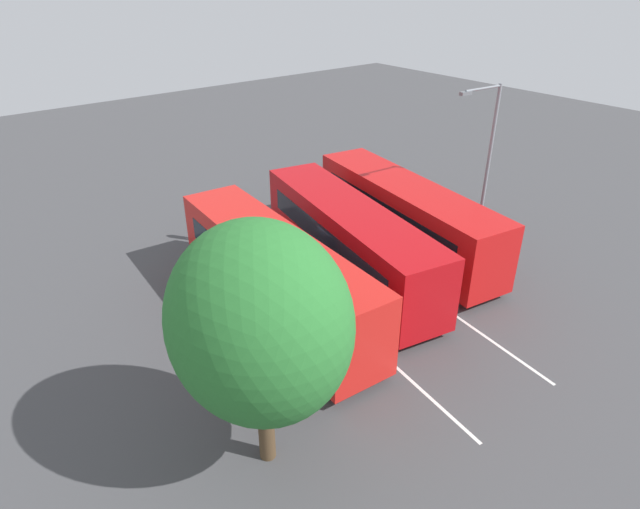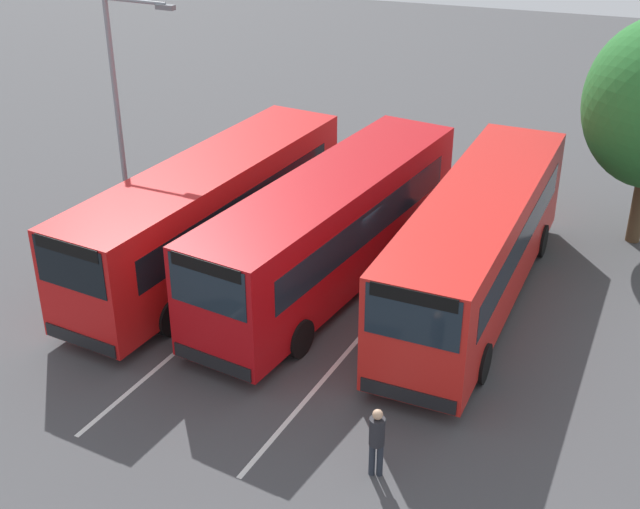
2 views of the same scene
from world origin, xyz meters
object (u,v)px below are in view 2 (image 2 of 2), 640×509
at_px(bus_center_left, 331,227).
at_px(bus_center_right, 477,244).
at_px(street_lamp, 123,102).
at_px(pedestrian, 377,437).
at_px(bus_far_left, 210,212).

bearing_deg(bus_center_left, bus_center_right, 106.47).
distance_m(bus_center_right, street_lamp, 11.35).
distance_m(pedestrian, street_lamp, 13.82).
xyz_separation_m(bus_far_left, bus_center_left, (-0.21, 3.62, 0.00)).
bearing_deg(street_lamp, bus_far_left, -17.28).
height_order(bus_far_left, bus_center_left, same).
xyz_separation_m(bus_far_left, pedestrian, (6.93, 7.04, -0.84)).
xyz_separation_m(bus_center_left, pedestrian, (7.14, 3.42, -0.84)).
relative_size(bus_far_left, street_lamp, 1.53).
height_order(bus_center_left, bus_center_right, same).
relative_size(bus_far_left, bus_center_right, 1.01).
bearing_deg(bus_center_left, bus_far_left, -75.36).
height_order(bus_center_right, street_lamp, street_lamp).
relative_size(bus_center_left, street_lamp, 1.53).
height_order(bus_center_right, pedestrian, bus_center_right).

